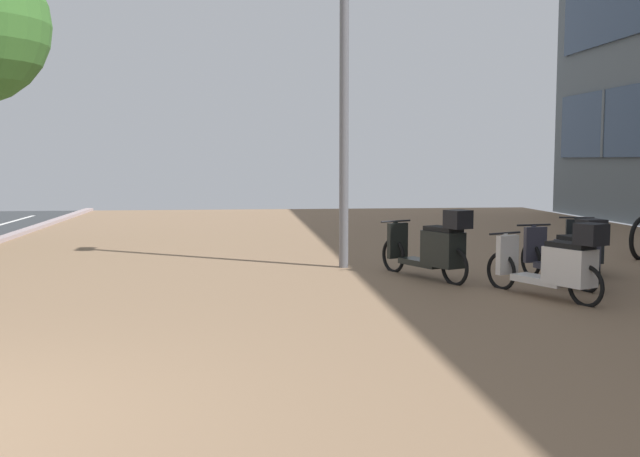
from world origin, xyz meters
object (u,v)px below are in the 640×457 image
scooter_near (558,264)px  scooter_mid (568,254)px  lamp_post (344,47)px  scooter_far (434,247)px  scooter_extra (585,247)px

scooter_near → scooter_mid: 1.05m
lamp_post → scooter_far: bearing=-51.2°
scooter_near → scooter_extra: (1.25, 1.86, -0.04)m
scooter_extra → lamp_post: bearing=163.5°
scooter_near → lamp_post: 4.56m
scooter_far → lamp_post: bearing=128.8°
scooter_far → lamp_post: size_ratio=0.29×
lamp_post → scooter_near: bearing=-53.6°
lamp_post → scooter_mid: bearing=-36.6°
scooter_mid → scooter_extra: scooter_mid is taller
scooter_extra → lamp_post: lamp_post is taller
scooter_near → scooter_far: scooter_far is taller
scooter_mid → scooter_extra: size_ratio=1.07×
scooter_mid → scooter_extra: bearing=53.9°
scooter_near → scooter_far: 1.87m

